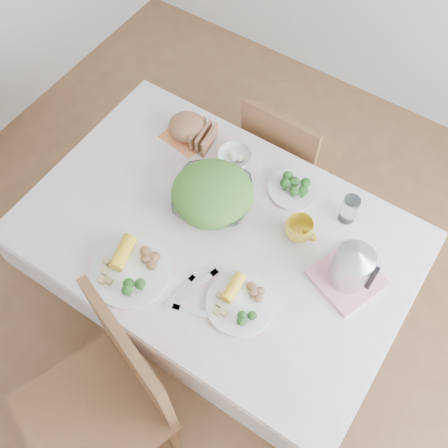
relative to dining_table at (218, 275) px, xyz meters
The scene contains 19 objects.
floor 0.38m from the dining_table, ahead, with size 3.60×3.60×0.00m, color brown.
dining_table is the anchor object (origin of this frame).
tablecloth 0.38m from the dining_table, ahead, with size 1.50×1.00×0.01m, color silver.
chair_near 0.78m from the dining_table, 92.28° to the right, with size 0.47×0.47×1.05m, color brown.
chair_far 0.74m from the dining_table, 93.30° to the left, with size 0.40×0.40×0.88m, color brown.
salad_bowl 0.45m from the dining_table, 130.92° to the left, with size 0.31×0.31×0.08m, color white.
dinner_plate_left 0.54m from the dining_table, 117.84° to the right, with size 0.30×0.30×0.03m, color white.
dinner_plate_right 0.51m from the dining_table, 40.55° to the right, with size 0.25×0.25×0.02m, color white.
broccoli_plate 0.54m from the dining_table, 66.37° to the left, with size 0.21×0.21×0.02m, color beige.
napkin 0.64m from the dining_table, 138.24° to the left, with size 0.19×0.19×0.00m, color #EF8649.
bread_loaf 0.68m from the dining_table, 138.24° to the left, with size 0.17×0.16×0.10m, color brown.
fruit_bowl 0.55m from the dining_table, 111.91° to the left, with size 0.14×0.14×0.04m, color white.
yellow_mug 0.53m from the dining_table, 31.89° to the left, with size 0.11×0.11×0.09m, color gold.
glass_tumbler 0.69m from the dining_table, 41.15° to the left, with size 0.07×0.07×0.13m, color white.
pink_tray 0.65m from the dining_table, 11.44° to the left, with size 0.22×0.22×0.02m, color pink.
electric_kettle 0.73m from the dining_table, 11.44° to the left, with size 0.14×0.14×0.20m, color #B2B5BA.
fork_left 0.48m from the dining_table, 85.41° to the right, with size 0.02×0.16×0.00m, color silver.
fork_right 0.45m from the dining_table, 73.86° to the right, with size 0.02×0.19×0.00m, color silver.
knife 0.51m from the dining_table, 68.88° to the right, with size 0.02×0.18×0.00m, color silver.
Camera 1 is at (0.58, -0.83, 2.54)m, focal length 42.00 mm.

